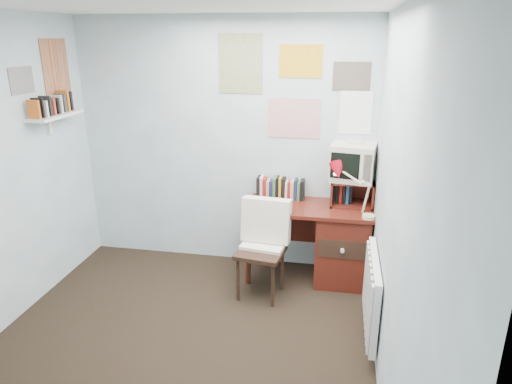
{
  "coord_description": "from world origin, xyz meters",
  "views": [
    {
      "loc": [
        1.13,
        -2.63,
        2.31
      ],
      "look_at": [
        0.47,
        0.98,
        1.04
      ],
      "focal_mm": 32.0,
      "sensor_mm": 36.0,
      "label": 1
    }
  ],
  "objects_px": {
    "desk": "(336,242)",
    "desk_lamp": "(370,196)",
    "radiator": "(372,294)",
    "desk_chair": "(261,252)",
    "wall_shelf": "(55,115)",
    "crt_tv": "(353,160)",
    "tv_riser": "(352,192)"
  },
  "relations": [
    {
      "from": "desk_lamp",
      "to": "wall_shelf",
      "type": "bearing_deg",
      "value": -159.88
    },
    {
      "from": "radiator",
      "to": "desk",
      "type": "bearing_deg",
      "value": 107.24
    },
    {
      "from": "desk",
      "to": "radiator",
      "type": "height_order",
      "value": "desk"
    },
    {
      "from": "desk_lamp",
      "to": "tv_riser",
      "type": "distance_m",
      "value": 0.37
    },
    {
      "from": "desk",
      "to": "desk_lamp",
      "type": "distance_m",
      "value": 0.66
    },
    {
      "from": "tv_riser",
      "to": "desk_chair",
      "type": "bearing_deg",
      "value": -146.2
    },
    {
      "from": "desk_chair",
      "to": "crt_tv",
      "type": "bearing_deg",
      "value": 43.33
    },
    {
      "from": "desk_lamp",
      "to": "radiator",
      "type": "relative_size",
      "value": 0.52
    },
    {
      "from": "desk_lamp",
      "to": "tv_riser",
      "type": "xyz_separation_m",
      "value": [
        -0.15,
        0.33,
        -0.08
      ]
    },
    {
      "from": "desk_chair",
      "to": "desk_lamp",
      "type": "height_order",
      "value": "desk_lamp"
    },
    {
      "from": "desk_chair",
      "to": "tv_riser",
      "type": "xyz_separation_m",
      "value": [
        0.79,
        0.53,
        0.45
      ]
    },
    {
      "from": "desk",
      "to": "desk_lamp",
      "type": "relative_size",
      "value": 2.88
    },
    {
      "from": "wall_shelf",
      "to": "crt_tv",
      "type": "bearing_deg",
      "value": 10.77
    },
    {
      "from": "crt_tv",
      "to": "radiator",
      "type": "distance_m",
      "value": 1.33
    },
    {
      "from": "desk",
      "to": "crt_tv",
      "type": "xyz_separation_m",
      "value": [
        0.11,
        0.13,
        0.79
      ]
    },
    {
      "from": "crt_tv",
      "to": "desk_lamp",
      "type": "bearing_deg",
      "value": -56.63
    },
    {
      "from": "desk_lamp",
      "to": "wall_shelf",
      "type": "xyz_separation_m",
      "value": [
        -2.84,
        -0.16,
        0.65
      ]
    },
    {
      "from": "desk",
      "to": "tv_riser",
      "type": "distance_m",
      "value": 0.51
    },
    {
      "from": "crt_tv",
      "to": "wall_shelf",
      "type": "bearing_deg",
      "value": -160.26
    },
    {
      "from": "radiator",
      "to": "desk_chair",
      "type": "bearing_deg",
      "value": 152.09
    },
    {
      "from": "desk",
      "to": "desk_chair",
      "type": "bearing_deg",
      "value": -148.06
    },
    {
      "from": "desk_chair",
      "to": "desk_lamp",
      "type": "relative_size",
      "value": 2.1
    },
    {
      "from": "tv_riser",
      "to": "wall_shelf",
      "type": "height_order",
      "value": "wall_shelf"
    },
    {
      "from": "radiator",
      "to": "desk_lamp",
      "type": "bearing_deg",
      "value": 91.61
    },
    {
      "from": "desk",
      "to": "crt_tv",
      "type": "distance_m",
      "value": 0.81
    },
    {
      "from": "desk",
      "to": "radiator",
      "type": "xyz_separation_m",
      "value": [
        0.29,
        -0.93,
        0.01
      ]
    },
    {
      "from": "tv_riser",
      "to": "crt_tv",
      "type": "bearing_deg",
      "value": 111.02
    },
    {
      "from": "desk_chair",
      "to": "crt_tv",
      "type": "xyz_separation_m",
      "value": [
        0.78,
        0.55,
        0.76
      ]
    },
    {
      "from": "desk_chair",
      "to": "radiator",
      "type": "relative_size",
      "value": 1.09
    },
    {
      "from": "desk_chair",
      "to": "wall_shelf",
      "type": "xyz_separation_m",
      "value": [
        -1.9,
        0.04,
        1.18
      ]
    },
    {
      "from": "desk_lamp",
      "to": "crt_tv",
      "type": "xyz_separation_m",
      "value": [
        -0.16,
        0.35,
        0.23
      ]
    },
    {
      "from": "desk",
      "to": "crt_tv",
      "type": "bearing_deg",
      "value": 49.63
    }
  ]
}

